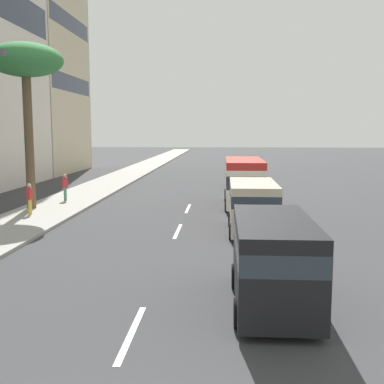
% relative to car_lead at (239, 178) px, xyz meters
% --- Properties ---
extents(ground_plane, '(198.00, 198.00, 0.00)m').
position_rel_car_lead_xyz_m(ground_plane, '(-3.62, 3.46, -0.74)').
color(ground_plane, '#38383A').
extents(sidewalk_right, '(162.00, 3.99, 0.15)m').
position_rel_car_lead_xyz_m(sidewalk_right, '(-3.62, 11.43, -0.66)').
color(sidewalk_right, '#9E9B93').
rests_on(sidewalk_right, ground_plane).
extents(lane_stripe_near, '(3.20, 0.16, 0.01)m').
position_rel_car_lead_xyz_m(lane_stripe_near, '(-29.33, 3.46, -0.73)').
color(lane_stripe_near, silver).
rests_on(lane_stripe_near, ground_plane).
extents(lane_stripe_mid, '(3.20, 0.16, 0.01)m').
position_rel_car_lead_xyz_m(lane_stripe_mid, '(-18.04, 3.46, -0.73)').
color(lane_stripe_mid, silver).
rests_on(lane_stripe_mid, ground_plane).
extents(lane_stripe_far, '(3.20, 0.16, 0.01)m').
position_rel_car_lead_xyz_m(lane_stripe_far, '(-11.54, 3.46, -0.73)').
color(lane_stripe_far, silver).
rests_on(lane_stripe_far, ground_plane).
extents(car_lead, '(4.79, 1.95, 1.54)m').
position_rel_car_lead_xyz_m(car_lead, '(0.00, 0.00, 0.00)').
color(car_lead, white).
rests_on(car_lead, ground_plane).
extents(minibus_second, '(6.80, 2.37, 2.91)m').
position_rel_car_lead_xyz_m(minibus_second, '(-10.31, 0.09, 0.86)').
color(minibus_second, silver).
rests_on(minibus_second, ground_plane).
extents(van_third, '(4.86, 2.12, 2.37)m').
position_rel_car_lead_xyz_m(van_third, '(-27.37, 0.04, 0.62)').
color(van_third, black).
rests_on(van_third, ground_plane).
extents(van_fourth, '(4.84, 2.19, 2.33)m').
position_rel_car_lead_xyz_m(van_fourth, '(-18.10, 0.01, 0.60)').
color(van_fourth, beige).
rests_on(van_fourth, ground_plane).
extents(pedestrian_near_lamp, '(0.38, 0.38, 1.72)m').
position_rel_car_lead_xyz_m(pedestrian_near_lamp, '(-9.74, 11.59, 0.37)').
color(pedestrian_near_lamp, '#4C8C66').
rests_on(pedestrian_near_lamp, sidewalk_right).
extents(pedestrian_mid_block, '(0.36, 0.28, 1.68)m').
position_rel_car_lead_xyz_m(pedestrian_mid_block, '(-14.93, 11.79, 0.34)').
color(pedestrian_mid_block, gold).
rests_on(pedestrian_mid_block, sidewalk_right).
extents(palm_tree, '(4.22, 4.22, 9.43)m').
position_rel_car_lead_xyz_m(palm_tree, '(-12.82, 12.57, 7.64)').
color(palm_tree, brown).
rests_on(palm_tree, sidewalk_right).
extents(office_tower_far, '(14.02, 11.91, 36.09)m').
position_rel_car_lead_xyz_m(office_tower_far, '(12.81, 23.97, 17.31)').
color(office_tower_far, beige).
rests_on(office_tower_far, ground_plane).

